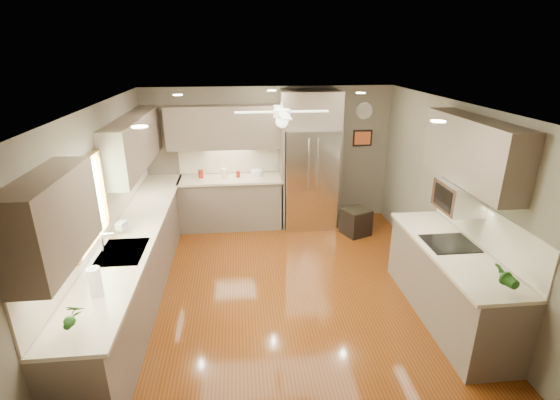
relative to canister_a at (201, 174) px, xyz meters
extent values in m
plane|color=#4A2409|center=(1.25, -2.24, -1.02)|extent=(5.00, 5.00, 0.00)
plane|color=white|center=(1.25, -2.24, 1.48)|extent=(5.00, 5.00, 0.00)
plane|color=#5F5648|center=(1.25, 0.26, 0.23)|extent=(4.50, 0.00, 4.50)
plane|color=#5F5648|center=(1.25, -4.74, 0.23)|extent=(4.50, 0.00, 4.50)
plane|color=#5F5648|center=(-1.00, -2.24, 0.23)|extent=(0.00, 5.00, 5.00)
plane|color=#5F5648|center=(3.50, -2.24, 0.23)|extent=(0.00, 5.00, 5.00)
cylinder|color=maroon|center=(0.00, 0.00, 0.00)|extent=(0.11, 0.11, 0.14)
cylinder|color=beige|center=(0.42, -0.06, 0.01)|extent=(0.14, 0.14, 0.18)
cylinder|color=maroon|center=(0.66, -0.02, -0.02)|extent=(0.08, 0.08, 0.11)
imported|color=white|center=(-0.80, -2.21, 0.03)|extent=(0.12, 0.12, 0.21)
imported|color=#1F4F16|center=(-0.72, -4.13, 0.07)|extent=(0.16, 0.12, 0.30)
imported|color=#1F4F16|center=(3.16, -3.94, 0.08)|extent=(0.19, 0.16, 0.32)
imported|color=beige|center=(1.00, -0.02, -0.05)|extent=(0.26, 0.26, 0.06)
cube|color=brown|center=(-0.70, -2.09, -0.57)|extent=(0.60, 4.70, 0.90)
cube|color=beige|center=(-0.69, -2.09, -0.10)|extent=(0.65, 4.70, 0.04)
cube|color=beige|center=(-0.99, -2.09, 0.18)|extent=(0.02, 4.70, 0.50)
cube|color=brown|center=(0.52, -0.04, -0.57)|extent=(1.85, 0.60, 0.90)
cube|color=beige|center=(0.52, -0.06, -0.10)|extent=(1.85, 0.65, 0.04)
cube|color=beige|center=(0.52, 0.25, 0.18)|extent=(1.85, 0.02, 0.50)
cube|color=brown|center=(-0.84, -3.84, 0.81)|extent=(0.33, 1.20, 0.75)
cube|color=brown|center=(-0.84, -0.94, 0.81)|extent=(0.33, 2.40, 0.75)
cube|color=brown|center=(0.52, 0.09, 0.81)|extent=(2.15, 0.33, 0.75)
cube|color=brown|center=(3.33, -2.79, 1.01)|extent=(0.33, 1.70, 0.75)
cube|color=#BFF2B2|center=(-0.99, -2.74, 0.53)|extent=(0.01, 1.00, 0.80)
cube|color=olive|center=(-0.96, -2.74, 0.96)|extent=(0.05, 1.12, 0.06)
cube|color=olive|center=(-0.96, -2.74, 0.10)|extent=(0.05, 1.12, 0.06)
cube|color=olive|center=(-0.96, -3.27, 0.53)|extent=(0.05, 0.06, 0.80)
cube|color=olive|center=(-0.96, -2.21, 0.53)|extent=(0.05, 0.06, 0.80)
cube|color=silver|center=(-0.68, -2.74, -0.09)|extent=(0.50, 0.70, 0.03)
cube|color=#262626|center=(-0.68, -2.74, -0.13)|extent=(0.44, 0.62, 0.05)
cylinder|color=silver|center=(-0.88, -2.74, 0.03)|extent=(0.02, 0.02, 0.24)
cylinder|color=silver|center=(-0.82, -2.74, 0.15)|extent=(0.16, 0.02, 0.02)
cube|color=silver|center=(1.95, -0.10, -0.11)|extent=(0.92, 0.72, 1.82)
cube|color=black|center=(1.95, -0.44, -0.36)|extent=(0.88, 0.02, 0.02)
cube|color=black|center=(1.95, -0.45, 0.23)|extent=(0.01, 0.02, 1.00)
cylinder|color=silver|center=(1.87, -0.48, 0.23)|extent=(0.02, 0.02, 0.90)
cylinder|color=silver|center=(2.03, -0.48, 0.23)|extent=(0.02, 0.02, 0.90)
cube|color=brown|center=(1.95, -0.04, 1.12)|extent=(1.04, 0.60, 0.63)
cube|color=brown|center=(1.45, -0.04, -0.11)|extent=(0.06, 0.60, 1.82)
cube|color=brown|center=(2.45, -0.04, -0.11)|extent=(0.06, 0.60, 1.82)
cube|color=brown|center=(3.17, -3.04, -0.57)|extent=(0.65, 2.20, 0.90)
cube|color=beige|center=(3.16, -3.04, -0.10)|extent=(0.70, 2.20, 0.04)
cube|color=beige|center=(3.49, -3.04, 0.18)|extent=(0.02, 2.20, 0.50)
cube|color=black|center=(3.16, -2.94, -0.08)|extent=(0.56, 0.52, 0.01)
cube|color=silver|center=(3.28, -2.79, 0.46)|extent=(0.42, 0.55, 0.34)
cube|color=black|center=(3.07, -2.79, 0.46)|extent=(0.02, 0.40, 0.26)
cylinder|color=white|center=(1.25, -1.94, 1.44)|extent=(0.03, 0.03, 0.08)
cylinder|color=white|center=(1.25, -1.94, 1.34)|extent=(0.22, 0.22, 0.10)
sphere|color=white|center=(1.25, -1.94, 1.24)|extent=(0.16, 0.16, 0.16)
cube|color=white|center=(1.60, -1.94, 1.36)|extent=(0.48, 0.11, 0.01)
cube|color=white|center=(1.25, -1.59, 1.36)|extent=(0.11, 0.48, 0.01)
cube|color=white|center=(0.90, -1.94, 1.36)|extent=(0.48, 0.11, 0.01)
cube|color=white|center=(1.25, -2.29, 1.36)|extent=(0.11, 0.48, 0.01)
cylinder|color=white|center=(-0.15, -0.94, 1.47)|extent=(0.14, 0.14, 0.01)
cylinder|color=white|center=(2.55, -0.94, 1.47)|extent=(0.14, 0.14, 0.01)
cylinder|color=white|center=(-0.15, -3.44, 1.47)|extent=(0.14, 0.14, 0.01)
cylinder|color=white|center=(2.55, -3.44, 1.47)|extent=(0.14, 0.14, 0.01)
cylinder|color=white|center=(1.25, -0.44, 1.47)|extent=(0.14, 0.14, 0.01)
cylinder|color=white|center=(3.00, 0.24, 1.03)|extent=(0.30, 0.03, 0.30)
cylinder|color=silver|center=(3.00, 0.23, 1.03)|extent=(0.29, 0.00, 0.29)
cube|color=black|center=(3.00, 0.24, 0.53)|extent=(0.36, 0.03, 0.30)
cube|color=#BE5126|center=(3.00, 0.22, 0.53)|extent=(0.30, 0.01, 0.24)
cube|color=black|center=(2.72, -0.63, -0.80)|extent=(0.55, 0.55, 0.47)
cube|color=black|center=(2.72, -0.63, -0.56)|extent=(0.52, 0.52, 0.03)
cylinder|color=white|center=(-0.69, -3.61, 0.06)|extent=(0.12, 0.12, 0.29)
cylinder|color=silver|center=(-0.69, -3.61, 0.07)|extent=(0.02, 0.02, 0.31)
camera|label=1|loc=(0.70, -7.05, 2.12)|focal=26.00mm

